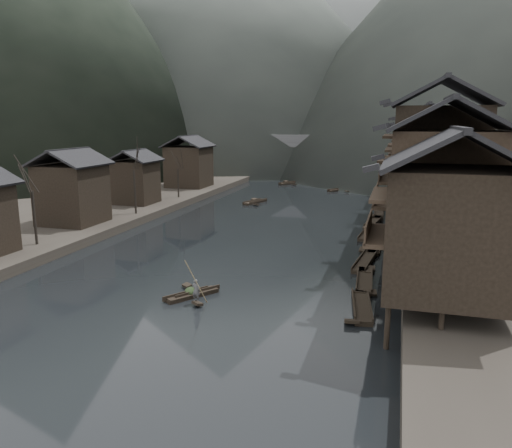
% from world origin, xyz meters
% --- Properties ---
extents(water, '(300.00, 300.00, 0.00)m').
position_xyz_m(water, '(0.00, 0.00, 0.00)').
color(water, black).
rests_on(water, ground).
extents(left_bank, '(40.00, 200.00, 1.20)m').
position_xyz_m(left_bank, '(-35.00, 40.00, 0.60)').
color(left_bank, '#2D2823').
rests_on(left_bank, ground).
extents(stilt_houses, '(9.00, 67.60, 15.83)m').
position_xyz_m(stilt_houses, '(17.28, 19.47, 8.83)').
color(stilt_houses, black).
rests_on(stilt_houses, ground).
extents(left_houses, '(8.10, 53.20, 8.73)m').
position_xyz_m(left_houses, '(-20.50, 20.12, 5.66)').
color(left_houses, black).
rests_on(left_houses, left_bank).
extents(bare_trees, '(3.84, 45.20, 7.69)m').
position_xyz_m(bare_trees, '(-17.00, 6.45, 6.65)').
color(bare_trees, black).
rests_on(bare_trees, left_bank).
extents(moored_sampans, '(2.87, 53.81, 0.47)m').
position_xyz_m(moored_sampans, '(12.00, 18.01, 0.20)').
color(moored_sampans, black).
rests_on(moored_sampans, water).
extents(midriver_boats, '(14.35, 28.57, 0.44)m').
position_xyz_m(midriver_boats, '(-2.59, 47.67, 0.20)').
color(midriver_boats, black).
rests_on(midriver_boats, water).
extents(stone_bridge, '(40.00, 6.00, 9.00)m').
position_xyz_m(stone_bridge, '(-0.00, 72.00, 5.11)').
color(stone_bridge, '#4C4C4F').
rests_on(stone_bridge, ground).
extents(hills, '(320.00, 380.00, 119.22)m').
position_xyz_m(hills, '(5.62, 168.62, 53.61)').
color(hills, black).
rests_on(hills, ground).
extents(hero_sampan, '(3.10, 4.06, 0.43)m').
position_xyz_m(hero_sampan, '(0.62, -5.82, 0.20)').
color(hero_sampan, black).
rests_on(hero_sampan, water).
extents(cargo_heap, '(0.97, 1.27, 0.58)m').
position_xyz_m(cargo_heap, '(0.51, -5.66, 0.72)').
color(cargo_heap, black).
rests_on(cargo_heap, hero_sampan).
extents(boatman, '(0.64, 0.48, 1.61)m').
position_xyz_m(boatman, '(1.49, -7.10, 1.23)').
color(boatman, '#4F5052').
rests_on(boatman, hero_sampan).
extents(bamboo_pole, '(1.18, 1.88, 4.10)m').
position_xyz_m(bamboo_pole, '(1.69, -7.10, 4.09)').
color(bamboo_pole, '#8C7A51').
rests_on(bamboo_pole, boatman).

